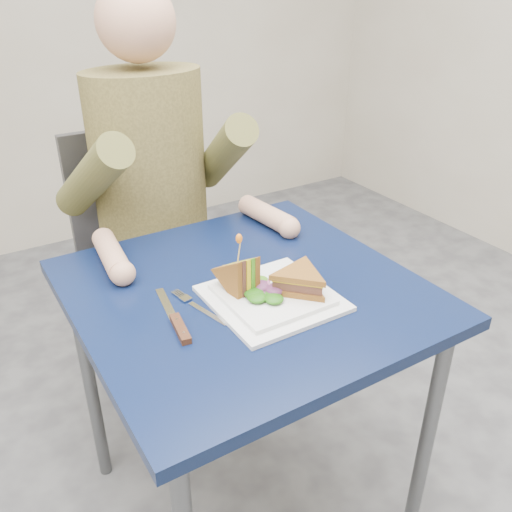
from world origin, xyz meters
TOP-DOWN VIEW (x-y plane):
  - ground at (0.00, 0.00)m, footprint 4.00×4.00m
  - table at (0.00, 0.00)m, footprint 0.75×0.75m
  - chair at (0.00, 0.65)m, footprint 0.42×0.40m
  - diner at (-0.00, 0.54)m, footprint 0.54×0.59m
  - plate at (0.02, -0.08)m, footprint 0.26×0.26m
  - sandwich_flat at (0.07, -0.10)m, footprint 0.20×0.20m
  - sandwich_upright at (-0.04, -0.03)m, footprint 0.08×0.13m
  - fork at (-0.13, -0.03)m, footprint 0.05×0.18m
  - knife at (-0.20, -0.06)m, footprint 0.05×0.22m
  - toothpick at (-0.04, -0.03)m, footprint 0.01×0.01m
  - toothpick_frill at (-0.04, -0.03)m, footprint 0.01×0.01m
  - lettuce_spill at (0.02, -0.07)m, footprint 0.15×0.13m
  - onion_ring at (0.03, -0.07)m, footprint 0.04×0.04m

SIDE VIEW (x-z plane):
  - ground at x=0.00m, z-range 0.00..0.00m
  - chair at x=0.00m, z-range 0.08..1.01m
  - table at x=0.00m, z-range 0.29..1.02m
  - fork at x=-0.13m, z-range 0.73..0.74m
  - knife at x=-0.20m, z-range 0.73..0.74m
  - plate at x=0.02m, z-range 0.73..0.75m
  - lettuce_spill at x=0.02m, z-range 0.75..0.77m
  - onion_ring at x=0.03m, z-range 0.75..0.78m
  - sandwich_flat at x=0.07m, z-range 0.75..0.80m
  - sandwich_upright at x=-0.04m, z-range 0.72..0.85m
  - toothpick at x=-0.04m, z-range 0.82..0.88m
  - toothpick_frill at x=-0.04m, z-range 0.87..0.89m
  - diner at x=0.00m, z-range 0.54..1.29m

